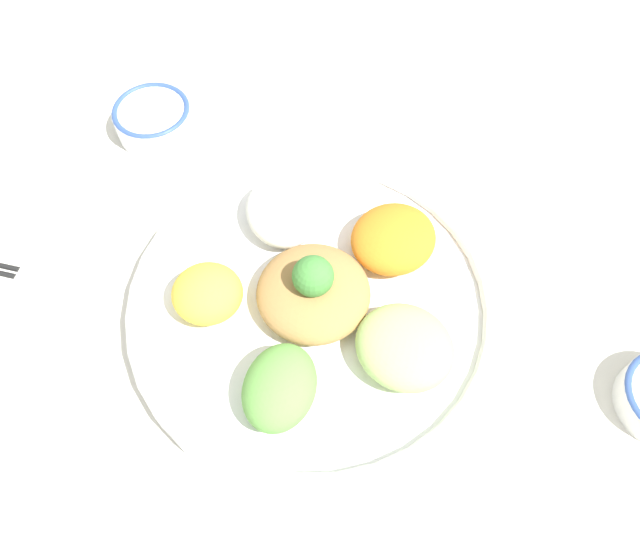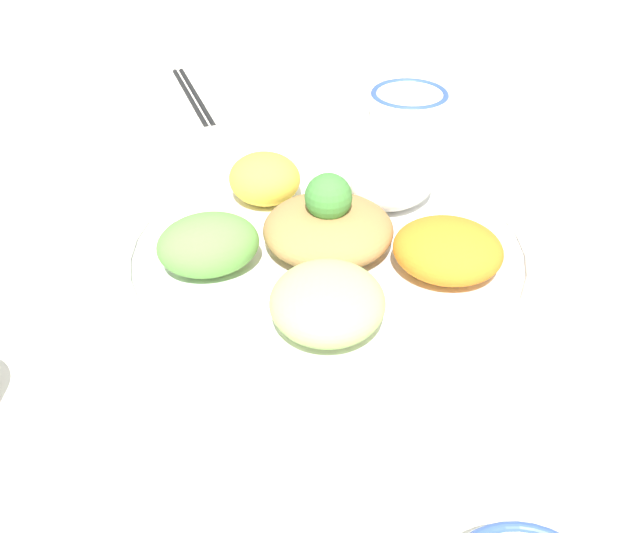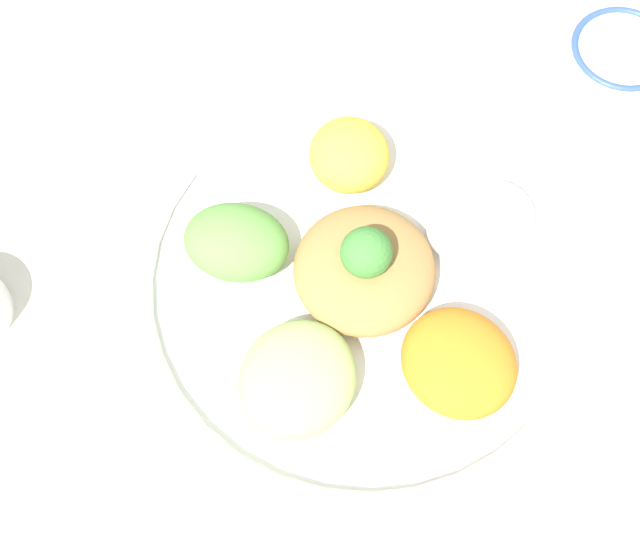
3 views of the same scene
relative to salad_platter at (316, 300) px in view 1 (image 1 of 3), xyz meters
name	(u,v)px [view 1 (image 1 of 3)]	position (x,y,z in m)	size (l,w,h in m)	color
ground_plane	(345,288)	(-0.04, -0.03, -0.03)	(2.40, 2.40, 0.00)	silver
salad_platter	(316,300)	(0.00, 0.00, 0.00)	(0.42, 0.42, 0.10)	white
sauce_bowl_dark	(153,119)	(0.19, -0.31, 0.00)	(0.10, 0.10, 0.04)	white
serving_spoon_main	(58,111)	(0.33, -0.36, -0.02)	(0.11, 0.11, 0.01)	beige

